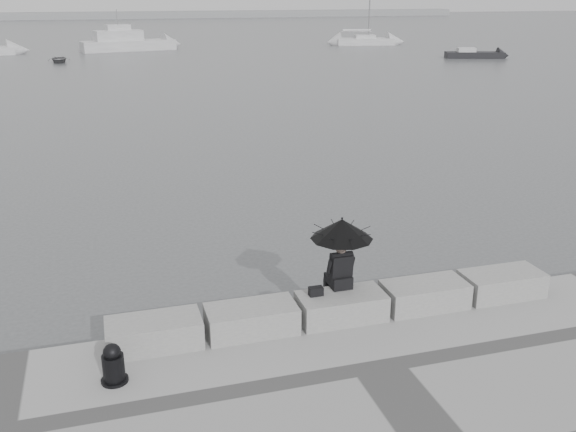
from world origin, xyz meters
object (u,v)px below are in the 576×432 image
object	(u,v)px
seated_person	(342,237)
small_motorboat	(474,55)
mooring_bollard	(113,366)
motor_cruiser	(128,42)
dinghy	(59,60)
sailboat_right	(365,40)

from	to	relation	value
seated_person	small_motorboat	bearing A→B (deg)	54.70
mooring_bollard	motor_cruiser	size ratio (longest dim) A/B	0.06
seated_person	small_motorboat	world-z (taller)	seated_person
motor_cruiser	dinghy	bearing A→B (deg)	-133.92
sailboat_right	small_motorboat	size ratio (longest dim) A/B	2.21
sailboat_right	motor_cruiser	distance (m)	28.25
small_motorboat	dinghy	xyz separation A→B (m)	(-39.09, 7.41, -0.06)
mooring_bollard	small_motorboat	bearing A→B (deg)	52.91
motor_cruiser	small_motorboat	distance (m)	37.04
motor_cruiser	dinghy	xyz separation A→B (m)	(-6.94, -10.96, -0.64)
seated_person	sailboat_right	distance (m)	70.81
motor_cruiser	seated_person	bearing A→B (deg)	-101.45
dinghy	sailboat_right	bearing A→B (deg)	16.00
seated_person	dinghy	xyz separation A→B (m)	(-7.09, 54.09, -1.75)
dinghy	motor_cruiser	bearing A→B (deg)	56.47
small_motorboat	dinghy	bearing A→B (deg)	-172.57
mooring_bollard	small_motorboat	size ratio (longest dim) A/B	0.11
sailboat_right	small_motorboat	world-z (taller)	sailboat_right
small_motorboat	dinghy	size ratio (longest dim) A/B	1.93
sailboat_right	motor_cruiser	size ratio (longest dim) A/B	1.23
motor_cruiser	small_motorboat	bearing A→B (deg)	-41.33
mooring_bollard	dinghy	xyz separation A→B (m)	(-2.90, 55.29, -0.53)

